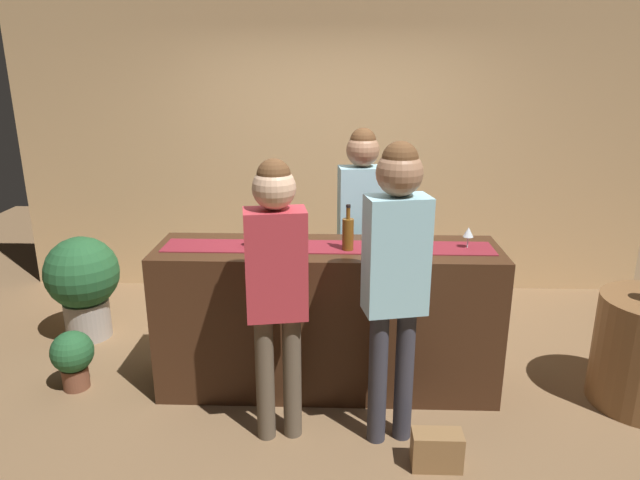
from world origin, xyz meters
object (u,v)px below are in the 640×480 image
customer_browsing (276,274)px  handbag (437,450)px  wine_glass_mid_counter (249,231)px  customer_sipping (396,263)px  potted_plant_small (73,356)px  wine_bottle_amber (348,234)px  wine_glass_near_customer (468,233)px  potted_plant_tall (83,281)px  wine_bottle_clear (427,232)px  bartender (361,216)px

customer_browsing → handbag: bearing=-25.9°
wine_glass_mid_counter → customer_browsing: (0.24, -0.59, -0.07)m
customer_sipping → handbag: bearing=-58.5°
wine_glass_mid_counter → potted_plant_small: bearing=-174.7°
wine_bottle_amber → wine_glass_mid_counter: (-0.64, 0.06, -0.01)m
wine_bottle_amber → potted_plant_small: 2.07m
wine_glass_near_customer → customer_browsing: customer_browsing is taller
customer_sipping → handbag: size_ratio=6.38×
potted_plant_small → potted_plant_tall: bearing=106.9°
wine_bottle_clear → bartender: (-0.40, 0.58, -0.06)m
wine_bottle_clear → wine_glass_near_customer: 0.27m
wine_glass_near_customer → wine_bottle_clear: bearing=-178.0°
wine_bottle_amber → customer_sipping: (0.26, -0.54, -0.01)m
bartender → wine_bottle_clear: bearing=117.3°
customer_sipping → potted_plant_small: size_ratio=4.23×
wine_bottle_amber → handbag: bearing=-57.7°
wine_glass_near_customer → potted_plant_tall: (-2.89, 0.65, -0.63)m
customer_sipping → potted_plant_small: customer_sipping is taller
bartender → handbag: bartender is taller
wine_bottle_clear → bartender: 0.71m
customer_browsing → potted_plant_tall: bearing=133.8°
bartender → handbag: bearing=98.0°
wine_bottle_clear → potted_plant_tall: (-2.62, 0.66, -0.63)m
potted_plant_small → wine_glass_mid_counter: bearing=5.3°
customer_browsing → potted_plant_tall: customer_browsing is taller
bartender → potted_plant_tall: bearing=-9.5°
wine_bottle_amber → handbag: (0.50, -0.79, -1.02)m
wine_bottle_clear → customer_browsing: 1.09m
potted_plant_small → bartender: bearing=19.3°
wine_glass_mid_counter → handbag: (1.14, -0.85, -1.01)m
wine_glass_near_customer → potted_plant_small: size_ratio=0.34×
wine_glass_mid_counter → bartender: 0.95m
potted_plant_tall → potted_plant_small: size_ratio=2.01×
wine_glass_near_customer → potted_plant_tall: 3.03m
wine_bottle_clear → handbag: (-0.01, -0.85, -1.02)m
wine_bottle_clear → wine_bottle_amber: bearing=-173.3°
customer_sipping → handbag: customer_sipping is taller
wine_glass_near_customer → bartender: size_ratio=0.08×
potted_plant_tall → wine_bottle_clear: bearing=-14.2°
customer_sipping → customer_browsing: customer_sipping is taller
wine_bottle_clear → potted_plant_tall: 2.78m
handbag → customer_browsing: bearing=163.9°
wine_bottle_clear → wine_glass_near_customer: bearing=2.0°
wine_bottle_amber → wine_glass_near_customer: (0.78, 0.07, -0.01)m
wine_bottle_clear → customer_browsing: customer_browsing is taller
wine_bottle_clear → handbag: bearing=-90.6°
customer_sipping → wine_bottle_amber: bearing=103.4°
bartender → handbag: size_ratio=6.16×
wine_bottle_amber → potted_plant_small: bearing=-178.3°
bartender → customer_sipping: bearing=89.8°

